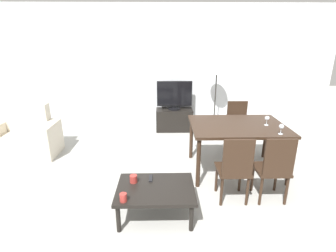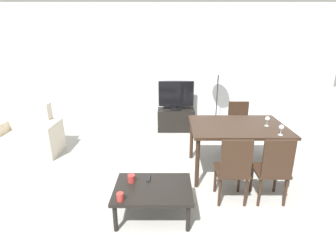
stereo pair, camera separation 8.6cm
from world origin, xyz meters
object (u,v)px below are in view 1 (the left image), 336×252
at_px(tv_stand, 174,120).
at_px(floor_lamp, 217,71).
at_px(coffee_table, 155,191).
at_px(dining_chair_near_right, 274,167).
at_px(remote_primary, 151,178).
at_px(armchair, 26,138).
at_px(dining_chair_far, 237,124).
at_px(dining_chair_near, 235,167).
at_px(dining_table, 237,129).
at_px(cup_colored_far, 123,197).
at_px(wine_glass_left, 267,119).
at_px(cup_white_near, 134,179).
at_px(tv, 174,95).
at_px(wine_glass_center, 281,127).

xyz_separation_m(tv_stand, floor_lamp, (0.88, -0.12, 1.11)).
xyz_separation_m(coffee_table, dining_chair_near_right, (1.48, 0.24, 0.17)).
bearing_deg(remote_primary, dining_chair_near_right, 1.90).
height_order(armchair, dining_chair_far, dining_chair_far).
relative_size(armchair, dining_chair_near, 1.21).
relative_size(coffee_table, dining_table, 0.64).
height_order(dining_chair_near, cup_colored_far, dining_chair_near).
relative_size(armchair, tv_stand, 1.35).
xyz_separation_m(dining_chair_near_right, wine_glass_left, (0.17, 0.80, 0.37)).
relative_size(dining_table, dining_chair_near_right, 1.56).
xyz_separation_m(dining_table, floor_lamp, (0.00, 1.81, 0.66)).
height_order(tv_stand, cup_white_near, tv_stand).
xyz_separation_m(armchair, cup_colored_far, (2.02, -2.03, 0.10)).
distance_m(cup_colored_far, wine_glass_left, 2.41).
xyz_separation_m(tv, floor_lamp, (0.88, -0.12, 0.55)).
xyz_separation_m(tv, dining_chair_near, (0.63, -2.77, -0.31)).
bearing_deg(armchair, dining_chair_near, -24.57).
xyz_separation_m(armchair, wine_glass_center, (4.05, -1.10, 0.56)).
relative_size(tv, cup_white_near, 8.45).
bearing_deg(dining_chair_far, cup_white_near, -134.09).
relative_size(floor_lamp, wine_glass_center, 10.56).
relative_size(wine_glass_left, wine_glass_center, 1.00).
height_order(tv_stand, cup_colored_far, tv_stand).
distance_m(floor_lamp, cup_white_near, 3.29).
height_order(dining_chair_near_right, wine_glass_left, wine_glass_left).
bearing_deg(tv, dining_chair_far, -44.29).
bearing_deg(cup_colored_far, armchair, 134.88).
bearing_deg(remote_primary, dining_table, 34.57).
bearing_deg(floor_lamp, cup_white_near, -118.40).
relative_size(remote_primary, wine_glass_left, 1.03).
relative_size(armchair, cup_colored_far, 11.86).
height_order(dining_chair_near, wine_glass_left, wine_glass_left).
bearing_deg(wine_glass_left, dining_chair_near_right, -102.03).
bearing_deg(dining_table, tv_stand, 114.32).
height_order(dining_chair_near, cup_white_near, dining_chair_near).
distance_m(tv, cup_white_near, 2.98).
distance_m(dining_table, cup_colored_far, 2.08).
distance_m(dining_chair_near, wine_glass_center, 0.91).
xyz_separation_m(tv_stand, dining_table, (0.88, -1.94, 0.45)).
distance_m(armchair, floor_lamp, 3.90).
distance_m(armchair, remote_primary, 2.78).
distance_m(tv_stand, dining_chair_near_right, 3.00).
bearing_deg(remote_primary, armchair, 145.48).
relative_size(floor_lamp, remote_primary, 10.28).
bearing_deg(tv_stand, wine_glass_center, -60.26).
bearing_deg(wine_glass_left, cup_white_near, -154.30).
distance_m(tv_stand, dining_table, 2.17).
height_order(dining_chair_far, wine_glass_center, wine_glass_center).
height_order(floor_lamp, remote_primary, floor_lamp).
relative_size(armchair, wine_glass_left, 7.51).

